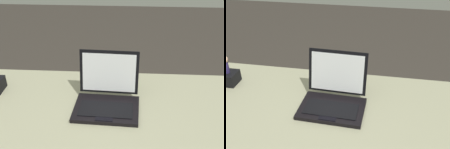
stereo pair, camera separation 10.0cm
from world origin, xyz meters
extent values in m
cube|color=#9E9D7E|center=(0.00, 0.00, 0.74)|extent=(1.58, 0.64, 0.03)
cube|color=black|center=(0.08, 0.02, 0.76)|extent=(0.26, 0.19, 0.01)
cube|color=black|center=(0.08, 0.01, 0.77)|extent=(0.21, 0.10, 0.00)
cube|color=black|center=(0.08, -0.04, 0.77)|extent=(0.07, 0.03, 0.00)
cube|color=black|center=(0.09, 0.13, 0.87)|extent=(0.24, 0.05, 0.17)
cube|color=white|center=(0.09, 0.12, 0.87)|extent=(0.21, 0.04, 0.15)
cube|color=silver|center=(0.09, 0.12, 0.85)|extent=(0.20, 0.01, 0.01)
camera|label=1|loc=(0.15, -0.82, 1.41)|focal=44.03mm
camera|label=2|loc=(0.25, -0.81, 1.41)|focal=44.03mm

